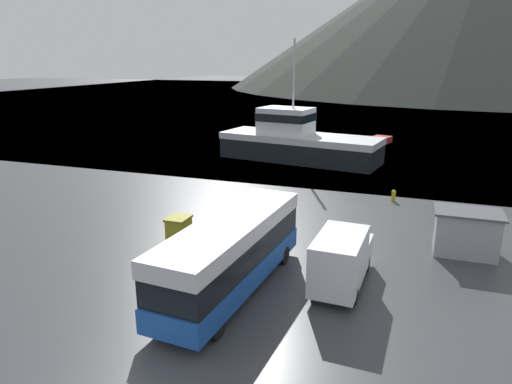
# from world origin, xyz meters

# --- Properties ---
(water_surface) EXTENTS (240.00, 240.00, 0.00)m
(water_surface) POSITION_xyz_m (0.00, 145.29, 0.00)
(water_surface) COLOR slate
(water_surface) RESTS_ON ground
(tour_bus) EXTENTS (3.37, 10.37, 3.32)m
(tour_bus) POSITION_xyz_m (0.59, 7.85, 1.86)
(tour_bus) COLOR #194799
(tour_bus) RESTS_ON ground
(delivery_van) EXTENTS (2.22, 5.43, 2.60)m
(delivery_van) POSITION_xyz_m (5.11, 9.87, 1.36)
(delivery_van) COLOR silver
(delivery_van) RESTS_ON ground
(fishing_boat) EXTENTS (16.85, 7.82, 11.92)m
(fishing_boat) POSITION_xyz_m (-3.54, 35.63, 2.00)
(fishing_boat) COLOR black
(fishing_boat) RESTS_ON water_surface
(storage_bin) EXTENTS (1.19, 1.40, 1.33)m
(storage_bin) POSITION_xyz_m (-4.58, 12.44, 0.68)
(storage_bin) COLOR olive
(storage_bin) RESTS_ON ground
(dock_kiosk) EXTENTS (3.39, 2.32, 2.38)m
(dock_kiosk) POSITION_xyz_m (10.75, 15.66, 1.20)
(dock_kiosk) COLOR #93999E
(dock_kiosk) RESTS_ON ground
(small_boat) EXTENTS (3.50, 5.94, 0.78)m
(small_boat) POSITION_xyz_m (3.41, 47.24, 0.39)
(small_boat) COLOR maroon
(small_boat) RESTS_ON water_surface
(mooring_bollard) EXTENTS (0.33, 0.33, 0.84)m
(mooring_bollard) POSITION_xyz_m (6.67, 24.15, 0.45)
(mooring_bollard) COLOR #B29919
(mooring_bollard) RESTS_ON ground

